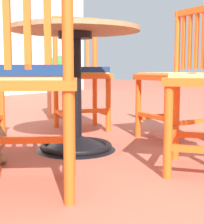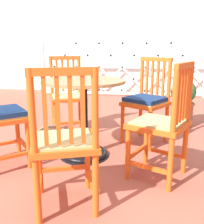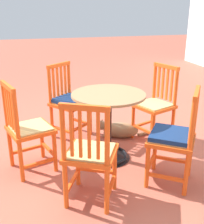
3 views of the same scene
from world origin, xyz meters
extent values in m
plane|color=#AD5642|center=(0.00, 0.00, 0.00)|extent=(24.00, 24.00, 0.00)
cone|color=black|center=(0.07, 0.25, 0.05)|extent=(0.48, 0.48, 0.10)
torus|color=black|center=(0.07, 0.25, 0.03)|extent=(0.44, 0.44, 0.04)
cylinder|color=black|center=(0.07, 0.25, 0.37)|extent=(0.07, 0.07, 0.66)
cylinder|color=black|center=(0.07, 0.25, 0.68)|extent=(0.20, 0.20, 0.04)
cylinder|color=#9E754C|center=(0.07, 0.25, 0.72)|extent=(0.76, 0.76, 0.02)
cylinder|color=#EA5619|center=(0.49, -0.16, 0.23)|extent=(0.04, 0.04, 0.45)
cylinder|color=#EA5619|center=(0.64, 0.14, 0.23)|extent=(0.04, 0.04, 0.45)
cylinder|color=#EA5619|center=(0.95, -0.01, 0.46)|extent=(0.04, 0.04, 0.91)
cube|color=#EA5619|center=(0.64, -0.24, 0.14)|extent=(0.32, 0.18, 0.03)
cube|color=#EA5619|center=(0.79, 0.06, 0.14)|extent=(0.32, 0.18, 0.03)
cube|color=#EA5619|center=(0.57, -0.01, 0.17)|extent=(0.18, 0.32, 0.03)
cube|color=#EA5619|center=(0.72, -0.09, 0.43)|extent=(0.54, 0.54, 0.04)
cube|color=tan|center=(0.72, -0.09, 0.45)|extent=(0.47, 0.47, 0.02)
cube|color=#EA5619|center=(0.82, -0.26, 0.68)|extent=(0.03, 0.03, 0.39)
cube|color=#EA5619|center=(0.85, -0.19, 0.68)|extent=(0.03, 0.03, 0.39)
cube|color=#EA5619|center=(0.88, -0.13, 0.68)|extent=(0.03, 0.03, 0.39)
cube|color=#EA5619|center=(0.91, -0.07, 0.68)|extent=(0.03, 0.03, 0.39)
cube|color=#EA5619|center=(0.87, -0.16, 0.89)|extent=(0.20, 0.35, 0.04)
cylinder|color=#EA5619|center=(0.69, 0.43, 0.23)|extent=(0.04, 0.04, 0.45)
cylinder|color=#EA5619|center=(0.41, 0.63, 0.23)|extent=(0.04, 0.04, 0.45)
cylinder|color=#EA5619|center=(0.89, 0.71, 0.46)|extent=(0.04, 0.04, 0.91)
cylinder|color=#EA5619|center=(0.61, 0.91, 0.46)|extent=(0.04, 0.04, 0.91)
cube|color=#EA5619|center=(0.79, 0.57, 0.14)|extent=(0.22, 0.29, 0.03)
cube|color=#EA5619|center=(0.51, 0.77, 0.14)|extent=(0.22, 0.29, 0.03)
cube|color=#EA5619|center=(0.55, 0.53, 0.17)|extent=(0.29, 0.22, 0.03)
cube|color=#EA5619|center=(0.65, 0.67, 0.43)|extent=(0.56, 0.56, 0.04)
cube|color=tan|center=(0.65, 0.67, 0.45)|extent=(0.49, 0.49, 0.02)
cube|color=#EA5619|center=(0.83, 0.75, 0.68)|extent=(0.03, 0.03, 0.39)
cube|color=#EA5619|center=(0.78, 0.79, 0.68)|extent=(0.03, 0.03, 0.39)
cube|color=#EA5619|center=(0.72, 0.83, 0.68)|extent=(0.03, 0.03, 0.39)
cube|color=#EA5619|center=(0.67, 0.87, 0.68)|extent=(0.03, 0.03, 0.39)
cube|color=#EA5619|center=(0.75, 0.81, 0.89)|extent=(0.33, 0.25, 0.04)
cube|color=navy|center=(0.65, 0.67, 0.48)|extent=(0.50, 0.50, 0.04)
cylinder|color=#EA5619|center=(-0.03, 0.81, 0.23)|extent=(0.04, 0.04, 0.45)
cylinder|color=#EA5619|center=(-0.35, -0.07, 0.23)|extent=(0.04, 0.04, 0.45)
cylinder|color=#EA5619|center=(-0.62, -0.29, 0.46)|extent=(0.04, 0.04, 0.91)
cube|color=#EA5619|center=(-0.48, -0.18, 0.14)|extent=(0.28, 0.24, 0.03)
cube|color=#EA5619|center=(-0.46, 0.06, 0.17)|extent=(0.24, 0.28, 0.03)
cube|color=#EA5619|center=(-0.59, -0.05, 0.43)|extent=(0.56, 0.56, 0.04)
cube|color=tan|center=(-0.59, -0.05, 0.45)|extent=(0.49, 0.49, 0.02)
cube|color=#EA5619|center=(-0.75, -0.13, 0.68)|extent=(0.03, 0.03, 0.39)
cube|color=#EA5619|center=(-0.70, -0.18, 0.68)|extent=(0.03, 0.03, 0.39)
cube|color=#EA5619|center=(-0.66, -0.23, 0.68)|extent=(0.03, 0.03, 0.39)
cube|color=navy|center=(-0.59, -0.05, 0.48)|extent=(0.51, 0.51, 0.04)
cylinder|color=#EA5619|center=(-0.12, -0.44, 0.23)|extent=(0.04, 0.04, 0.45)
cylinder|color=#EA5619|center=(0.20, -0.34, 0.23)|extent=(0.04, 0.04, 0.45)
cube|color=#EA5619|center=(0.04, -0.39, 0.17)|extent=(0.33, 0.13, 0.03)
ellipsoid|color=#8E704C|center=(-0.40, 0.37, 0.03)|extent=(0.09, 0.13, 0.05)
cylinder|color=#B25B3D|center=(1.17, 1.35, 0.16)|extent=(0.28, 0.28, 0.32)
torus|color=#B25B3D|center=(1.17, 1.35, 0.30)|extent=(0.32, 0.32, 0.04)
sphere|color=#2D6B33|center=(1.17, 1.35, 0.46)|extent=(0.32, 0.32, 0.32)
camera|label=1|loc=(-1.55, -1.09, 0.49)|focal=56.51mm
camera|label=2|loc=(0.50, -2.03, 1.01)|focal=41.29mm
camera|label=3|loc=(2.79, -0.54, 1.58)|focal=46.78mm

